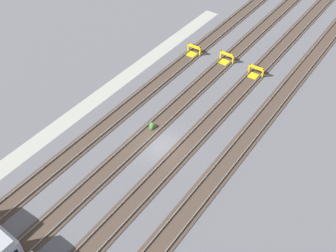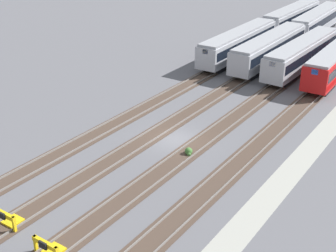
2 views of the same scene
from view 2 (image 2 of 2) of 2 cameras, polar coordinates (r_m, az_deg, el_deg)
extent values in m
plane|color=#5B5B60|center=(41.11, 0.92, -1.69)|extent=(400.00, 400.00, 0.00)
cube|color=#9E9E93|center=(37.14, 14.44, -5.76)|extent=(54.00, 2.00, 0.01)
cube|color=#47382D|center=(38.34, 9.04, -4.13)|extent=(90.00, 2.23, 0.06)
cube|color=slate|center=(38.55, 8.09, -3.70)|extent=(90.00, 0.07, 0.15)
cube|color=slate|center=(38.04, 10.02, -4.28)|extent=(90.00, 0.07, 0.15)
cube|color=#47382D|center=(40.09, 3.50, -2.44)|extent=(90.00, 2.24, 0.06)
cube|color=slate|center=(40.36, 2.63, -2.04)|extent=(90.00, 0.07, 0.15)
cube|color=slate|center=(39.72, 4.39, -2.58)|extent=(90.00, 0.07, 0.15)
cube|color=#47382D|center=(42.20, -1.52, -0.90)|extent=(90.00, 2.24, 0.06)
cube|color=slate|center=(42.54, -2.30, -0.53)|extent=(90.00, 0.07, 0.15)
cube|color=slate|center=(41.78, -0.72, -1.01)|extent=(90.00, 0.07, 0.15)
cube|color=#47382D|center=(44.64, -6.02, 0.50)|extent=(90.00, 2.23, 0.06)
cube|color=slate|center=(45.03, -6.73, 0.84)|extent=(90.00, 0.07, 0.15)
cube|color=slate|center=(44.17, -5.31, 0.40)|extent=(90.00, 0.07, 0.15)
cube|color=#ADAFB7|center=(80.97, 14.85, 12.70)|extent=(18.02, 2.95, 2.70)
cube|color=black|center=(80.91, 14.87, 12.93)|extent=(17.30, 2.98, 1.08)
cube|color=#9EA0A8|center=(81.13, 14.79, 12.18)|extent=(17.66, 2.98, 0.54)
cube|color=#999BA0|center=(80.68, 14.97, 13.74)|extent=(17.48, 2.66, 0.30)
cube|color=blue|center=(89.09, 17.08, 14.20)|extent=(0.09, 0.70, 0.56)
cube|color=blue|center=(72.60, 12.30, 12.37)|extent=(0.09, 0.70, 0.56)
cube|color=black|center=(86.47, 16.10, 12.17)|extent=(3.62, 2.27, 0.70)
cube|color=black|center=(76.27, 13.15, 10.81)|extent=(3.62, 2.27, 0.70)
cube|color=#ADAFB7|center=(60.67, 16.06, 8.47)|extent=(18.06, 3.24, 2.70)
cube|color=black|center=(60.58, 16.09, 8.76)|extent=(17.34, 3.26, 1.08)
cube|color=#9EA0A8|center=(60.88, 15.97, 7.79)|extent=(17.70, 3.26, 0.54)
cube|color=#999BA0|center=(60.28, 16.23, 9.83)|extent=(17.52, 2.95, 0.30)
cube|color=blue|center=(68.67, 18.90, 10.87)|extent=(0.10, 0.70, 0.56)
cube|color=blue|center=(52.37, 12.62, 7.37)|extent=(0.10, 0.70, 0.56)
cube|color=black|center=(66.23, 17.64, 8.10)|extent=(3.65, 2.33, 0.70)
cube|color=black|center=(56.19, 13.79, 5.57)|extent=(3.65, 2.33, 0.70)
cube|color=#A80505|center=(59.77, 19.81, 6.94)|extent=(17.70, 3.21, 0.54)
cube|color=blue|center=(50.94, 17.46, 6.30)|extent=(0.10, 0.70, 0.56)
cube|color=black|center=(54.91, 18.15, 4.56)|extent=(3.65, 2.32, 0.70)
cube|color=#ADAFB7|center=(62.09, 12.27, 9.25)|extent=(18.01, 2.87, 2.70)
cube|color=black|center=(62.01, 12.30, 9.54)|extent=(17.29, 2.91, 1.08)
cube|color=#9EA0A8|center=(62.30, 12.21, 8.59)|extent=(17.65, 2.90, 0.54)
cube|color=#999BA0|center=(61.71, 12.40, 10.59)|extent=(17.47, 2.59, 0.30)
cube|color=blue|center=(69.97, 15.34, 11.58)|extent=(0.08, 0.70, 0.56)
cube|color=blue|center=(53.95, 8.54, 8.23)|extent=(0.08, 0.70, 0.56)
cube|color=black|center=(67.56, 14.05, 8.87)|extent=(3.61, 2.25, 0.70)
cube|color=black|center=(57.69, 9.90, 6.45)|extent=(3.61, 2.25, 0.70)
cube|color=#ADAFB7|center=(63.80, 8.60, 9.97)|extent=(18.02, 2.95, 2.70)
cube|color=black|center=(63.72, 8.62, 10.26)|extent=(17.30, 2.99, 1.08)
cube|color=#9EA0A8|center=(64.00, 8.56, 9.32)|extent=(17.66, 2.98, 0.54)
cube|color=#999BA0|center=(63.43, 8.69, 11.28)|extent=(17.48, 2.67, 0.30)
cube|color=blue|center=(71.54, 11.89, 12.22)|extent=(0.09, 0.70, 0.56)
cube|color=blue|center=(55.86, 4.57, 9.03)|extent=(0.09, 0.70, 0.56)
cube|color=black|center=(69.16, 10.58, 9.57)|extent=(3.62, 2.27, 0.70)
cube|color=black|center=(59.49, 6.11, 7.27)|extent=(3.62, 2.27, 0.70)
cube|color=#ADAFB7|center=(79.19, 17.72, 12.08)|extent=(18.06, 3.21, 2.70)
cube|color=black|center=(79.13, 17.76, 12.31)|extent=(17.34, 3.23, 1.08)
cube|color=#9EA0A8|center=(79.36, 17.65, 11.55)|extent=(17.70, 3.23, 0.54)
cube|color=#999BA0|center=(78.89, 17.87, 13.14)|extent=(17.51, 2.92, 0.30)
cube|color=blue|center=(87.50, 19.57, 13.68)|extent=(0.10, 0.70, 0.56)
cube|color=blue|center=(70.59, 15.67, 11.66)|extent=(0.10, 0.70, 0.56)
cube|color=black|center=(84.83, 18.69, 11.59)|extent=(3.65, 2.32, 0.70)
cube|color=black|center=(74.36, 16.28, 10.10)|extent=(3.65, 2.32, 0.70)
cube|color=gold|center=(29.56, -15.84, -13.63)|extent=(0.18, 0.18, 1.15)
cube|color=gold|center=(28.73, -14.74, -13.69)|extent=(0.25, 2.00, 0.30)
cube|color=gold|center=(29.56, -13.73, -14.56)|extent=(1.11, 1.09, 0.18)
cube|color=black|center=(28.64, -15.02, -13.87)|extent=(0.12, 0.60, 0.44)
cube|color=gold|center=(31.45, -18.24, -11.34)|extent=(0.18, 0.18, 1.15)
cube|color=gold|center=(31.83, -19.37, -10.10)|extent=(0.25, 2.00, 0.30)
cube|color=gold|center=(32.59, -18.38, -10.98)|extent=(1.11, 1.09, 0.18)
cube|color=black|center=(31.75, -19.63, -10.24)|extent=(0.12, 0.60, 0.44)
sphere|color=#427033|center=(38.70, 2.52, -3.08)|extent=(0.64, 0.64, 0.64)
sphere|color=#427033|center=(39.03, 2.61, -2.99)|extent=(0.44, 0.44, 0.44)
sphere|color=#427033|center=(38.52, 2.57, -3.47)|extent=(0.36, 0.36, 0.36)
camera|label=1|loc=(64.42, -0.75, 34.05)|focal=42.00mm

